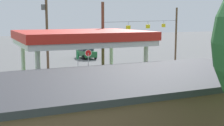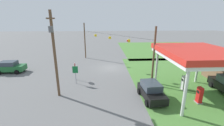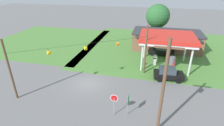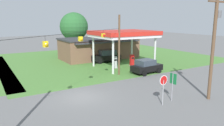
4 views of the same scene
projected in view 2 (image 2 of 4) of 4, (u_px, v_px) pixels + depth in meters
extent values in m
plane|color=slate|center=(110.00, 68.00, 26.00)|extent=(160.00, 160.00, 0.00)
cube|color=#4C7F38|center=(164.00, 49.00, 42.21)|extent=(24.00, 24.00, 0.04)
cube|color=silver|center=(196.00, 56.00, 15.40)|extent=(8.16, 6.70, 0.35)
cube|color=red|center=(197.00, 52.00, 15.27)|extent=(8.36, 6.90, 0.55)
cylinder|color=silver|center=(157.00, 68.00, 19.24)|extent=(0.28, 0.28, 4.37)
cylinder|color=silver|center=(185.00, 94.00, 12.59)|extent=(0.28, 0.28, 4.37)
cylinder|color=silver|center=(198.00, 67.00, 19.56)|extent=(0.28, 0.28, 4.37)
cube|color=gray|center=(183.00, 89.00, 18.13)|extent=(0.71, 0.56, 0.12)
cube|color=silver|center=(184.00, 82.00, 17.88)|extent=(0.55, 0.40, 1.61)
cube|color=black|center=(182.00, 80.00, 17.78)|extent=(0.39, 0.03, 0.24)
cube|color=gray|center=(198.00, 102.00, 15.23)|extent=(0.71, 0.56, 0.12)
cube|color=red|center=(200.00, 95.00, 14.99)|extent=(0.55, 0.40, 1.61)
cube|color=black|center=(198.00, 92.00, 14.88)|extent=(0.39, 0.03, 0.24)
cube|color=black|center=(151.00, 93.00, 15.75)|extent=(4.20, 2.13, 0.77)
cube|color=#333D47|center=(151.00, 86.00, 15.78)|extent=(2.36, 1.85, 0.71)
cylinder|color=black|center=(165.00, 102.00, 14.78)|extent=(0.69, 0.27, 0.68)
cylinder|color=black|center=(147.00, 103.00, 14.55)|extent=(0.69, 0.27, 0.68)
cylinder|color=black|center=(155.00, 90.00, 17.18)|extent=(0.69, 0.27, 0.68)
cylinder|color=black|center=(139.00, 91.00, 16.95)|extent=(0.69, 0.27, 0.68)
cylinder|color=black|center=(211.00, 85.00, 18.63)|extent=(0.70, 0.27, 0.68)
cube|color=#1E602D|center=(11.00, 68.00, 23.66)|extent=(1.90, 4.26, 0.84)
cube|color=#333D47|center=(8.00, 63.00, 23.43)|extent=(1.73, 2.35, 0.64)
cylinder|color=black|center=(23.00, 68.00, 24.77)|extent=(0.23, 0.68, 0.68)
cylinder|color=black|center=(17.00, 72.00, 22.96)|extent=(0.23, 0.68, 0.68)
cylinder|color=black|center=(6.00, 69.00, 24.59)|extent=(0.23, 0.68, 0.68)
cylinder|color=#99999E|center=(75.00, 73.00, 20.77)|extent=(0.08, 0.08, 2.10)
cylinder|color=white|center=(75.00, 65.00, 20.47)|extent=(0.80, 0.03, 0.80)
cylinder|color=red|center=(75.00, 65.00, 20.47)|extent=(0.70, 0.03, 0.70)
cylinder|color=gray|center=(76.00, 75.00, 19.45)|extent=(0.07, 0.07, 2.40)
cube|color=#146B33|center=(75.00, 70.00, 19.19)|extent=(0.04, 0.70, 0.90)
cylinder|color=brown|center=(55.00, 56.00, 15.45)|extent=(0.28, 0.28, 9.07)
cube|color=brown|center=(51.00, 18.00, 14.38)|extent=(2.20, 0.14, 0.14)
cylinder|color=#59595B|center=(51.00, 29.00, 14.33)|extent=(0.44, 0.44, 0.60)
cylinder|color=brown|center=(85.00, 41.00, 31.56)|extent=(0.24, 0.24, 7.41)
cylinder|color=brown|center=(154.00, 57.00, 18.33)|extent=(0.24, 0.24, 7.41)
cylinder|color=black|center=(110.00, 34.00, 24.35)|extent=(14.44, 10.02, 0.02)
cylinder|color=black|center=(96.00, 33.00, 27.71)|extent=(0.02, 0.02, 0.35)
cube|color=yellow|center=(96.00, 35.00, 27.82)|extent=(0.32, 0.32, 0.40)
sphere|color=yellow|center=(95.00, 35.00, 27.81)|extent=(0.28, 0.28, 0.28)
cylinder|color=black|center=(110.00, 35.00, 24.40)|extent=(0.02, 0.02, 0.35)
cube|color=yellow|center=(110.00, 38.00, 24.51)|extent=(0.32, 0.32, 0.40)
sphere|color=yellow|center=(109.00, 38.00, 24.50)|extent=(0.28, 0.28, 0.28)
cylinder|color=black|center=(129.00, 38.00, 21.09)|extent=(0.02, 0.02, 0.35)
cube|color=yellow|center=(129.00, 41.00, 21.20)|extent=(0.32, 0.32, 0.40)
sphere|color=red|center=(128.00, 41.00, 21.19)|extent=(0.28, 0.28, 0.28)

